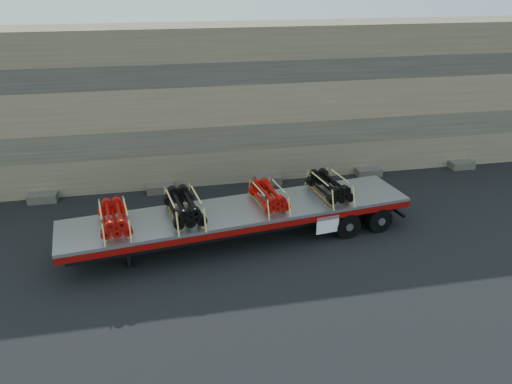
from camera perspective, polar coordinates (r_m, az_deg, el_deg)
The scene contains 7 objects.
ground at distance 18.94m, azimuth -1.36°, elevation -4.93°, with size 120.00×120.00×0.00m, color black.
rock_wall at distance 23.69m, azimuth -4.28°, elevation 10.12°, with size 44.00×3.00×7.00m, color #7A6B54.
trailer at distance 18.32m, azimuth -1.77°, elevation -3.75°, with size 12.72×2.45×1.27m, color #ACAEB3, non-canonical shape.
bundle_front at distance 17.23m, azimuth -15.90°, elevation -2.94°, with size 0.98×1.97×0.70m, color #A90E09, non-canonical shape.
bundle_midfront at distance 17.43m, azimuth -8.24°, elevation -1.75°, with size 1.10×2.21×0.78m, color black, non-canonical shape.
bundle_midrear at distance 18.20m, azimuth 1.44°, elevation -0.51°, with size 0.95×1.91×0.68m, color #A90E09, non-canonical shape.
bundle_rear at distance 19.13m, azimuth 8.38°, elevation 0.58°, with size 1.03×2.07×0.73m, color black, non-canonical shape.
Camera 1 is at (-2.86, -16.33, 9.17)m, focal length 35.00 mm.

